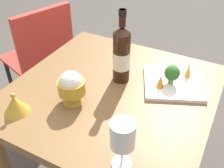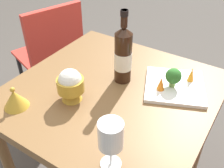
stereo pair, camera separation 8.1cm
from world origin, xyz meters
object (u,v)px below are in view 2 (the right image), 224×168
object	(u,v)px
broccoli_floret	(173,76)
carrot_garnish_left	(161,83)
wine_bottle	(123,55)
wine_glass	(111,136)
carrot_garnish_right	(191,74)
rice_bowl_lid	(15,99)
rice_bowl	(70,85)
serving_plate	(175,86)
chair_by_wall	(52,49)

from	to	relation	value
broccoli_floret	carrot_garnish_left	distance (m)	0.06
wine_bottle	broccoli_floret	bearing A→B (deg)	-75.23
wine_bottle	wine_glass	size ratio (longest dim) A/B	1.83
carrot_garnish_right	rice_bowl_lid	bearing A→B (deg)	134.59
rice_bowl	carrot_garnish_right	distance (m)	0.52
wine_bottle	wine_glass	world-z (taller)	wine_bottle
carrot_garnish_left	carrot_garnish_right	world-z (taller)	carrot_garnish_right
wine_glass	serving_plate	world-z (taller)	wine_glass
rice_bowl	serving_plate	world-z (taller)	rice_bowl
wine_bottle	serving_plate	bearing A→B (deg)	-71.91
rice_bowl_lid	broccoli_floret	size ratio (longest dim) A/B	1.17
serving_plate	carrot_garnish_right	size ratio (longest dim) A/B	5.02
serving_plate	chair_by_wall	bearing A→B (deg)	77.00
rice_bowl	rice_bowl_lid	size ratio (longest dim) A/B	1.42
wine_glass	rice_bowl_lid	bearing A→B (deg)	86.63
carrot_garnish_left	chair_by_wall	bearing A→B (deg)	72.71
chair_by_wall	rice_bowl	size ratio (longest dim) A/B	6.00
wine_bottle	rice_bowl_lid	bearing A→B (deg)	145.65
wine_glass	rice_bowl_lid	distance (m)	0.47
rice_bowl_lid	carrot_garnish_left	size ratio (longest dim) A/B	1.64
chair_by_wall	serving_plate	bearing A→B (deg)	-84.62
serving_plate	carrot_garnish_right	bearing A→B (deg)	-34.70
wine_glass	serving_plate	bearing A→B (deg)	-2.12
wine_glass	serving_plate	xyz separation A→B (m)	(0.48, -0.02, -0.12)
chair_by_wall	broccoli_floret	distance (m)	1.02
rice_bowl	carrot_garnish_right	bearing A→B (deg)	-45.37
wine_glass	rice_bowl	distance (m)	0.36
rice_bowl	rice_bowl_lid	xyz separation A→B (m)	(-0.15, 0.16, -0.04)
chair_by_wall	wine_bottle	distance (m)	0.87
rice_bowl	broccoli_floret	distance (m)	0.43
carrot_garnish_left	carrot_garnish_right	size ratio (longest dim) A/B	0.93
rice_bowl_lid	broccoli_floret	xyz separation A→B (m)	(0.44, -0.48, 0.03)
rice_bowl	rice_bowl_lid	world-z (taller)	rice_bowl
carrot_garnish_left	broccoli_floret	bearing A→B (deg)	-33.63
rice_bowl_lid	rice_bowl	bearing A→B (deg)	-45.51
serving_plate	carrot_garnish_right	xyz separation A→B (m)	(0.07, -0.04, 0.04)
rice_bowl	rice_bowl_lid	distance (m)	0.22
rice_bowl	carrot_garnish_right	size ratio (longest dim) A/B	2.17
wine_glass	carrot_garnish_right	distance (m)	0.56
broccoli_floret	rice_bowl_lid	bearing A→B (deg)	132.74
chair_by_wall	wine_glass	distance (m)	1.23
wine_glass	carrot_garnish_left	size ratio (longest dim) A/B	2.93
rice_bowl_lid	wine_glass	bearing A→B (deg)	-93.37
rice_bowl_lid	carrot_garnish_right	xyz separation A→B (m)	(0.52, -0.53, 0.01)
broccoli_floret	carrot_garnish_right	bearing A→B (deg)	-32.90
wine_glass	rice_bowl	size ratio (longest dim) A/B	1.26
wine_glass	carrot_garnish_left	bearing A→B (deg)	3.03
chair_by_wall	wine_glass	size ratio (longest dim) A/B	4.75
rice_bowl	chair_by_wall	bearing A→B (deg)	50.57
wine_bottle	rice_bowl	bearing A→B (deg)	155.36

